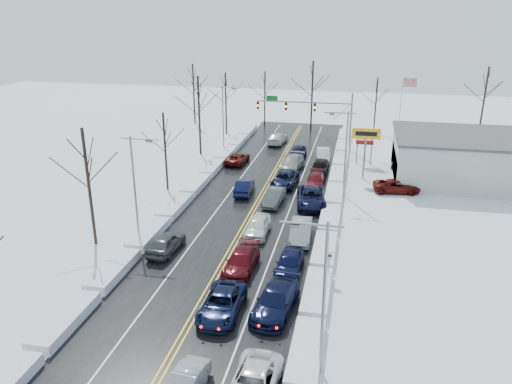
% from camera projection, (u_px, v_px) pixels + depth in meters
% --- Properties ---
extents(ground, '(160.00, 160.00, 0.00)m').
position_uv_depth(ground, '(244.00, 226.00, 45.57)').
color(ground, silver).
rests_on(ground, ground).
extents(road_surface, '(14.00, 84.00, 0.01)m').
position_uv_depth(road_surface, '(249.00, 218.00, 47.40)').
color(road_surface, black).
rests_on(road_surface, ground).
extents(snow_bank_left, '(1.77, 72.00, 0.72)m').
position_uv_depth(snow_bank_left, '(173.00, 212.00, 48.86)').
color(snow_bank_left, silver).
rests_on(snow_bank_left, ground).
extents(snow_bank_right, '(1.77, 72.00, 0.72)m').
position_uv_depth(snow_bank_right, '(329.00, 225.00, 45.93)').
color(snow_bank_right, silver).
rests_on(snow_bank_right, ground).
extents(traffic_signal_mast, '(13.28, 0.39, 8.00)m').
position_uv_depth(traffic_signal_mast, '(314.00, 110.00, 68.66)').
color(traffic_signal_mast, slate).
rests_on(traffic_signal_mast, ground).
extents(tires_plus_sign, '(3.20, 0.34, 6.00)m').
position_uv_depth(tires_plus_sign, '(366.00, 137.00, 56.47)').
color(tires_plus_sign, slate).
rests_on(tires_plus_sign, ground).
extents(used_vehicles_sign, '(2.20, 0.22, 4.65)m').
position_uv_depth(used_vehicles_sign, '(365.00, 139.00, 62.56)').
color(used_vehicles_sign, slate).
rests_on(used_vehicles_sign, ground).
extents(speed_limit_sign, '(0.55, 0.09, 2.35)m').
position_uv_depth(speed_limit_sign, '(329.00, 260.00, 36.08)').
color(speed_limit_sign, slate).
rests_on(speed_limit_sign, ground).
extents(flagpole, '(1.87, 1.20, 10.00)m').
position_uv_depth(flagpole, '(402.00, 107.00, 68.09)').
color(flagpole, silver).
rests_on(flagpole, ground).
extents(dealership_building, '(20.40, 12.40, 5.30)m').
position_uv_depth(dealership_building, '(486.00, 159.00, 56.53)').
color(dealership_building, beige).
rests_on(dealership_building, ground).
extents(streetlight_se, '(3.20, 0.25, 9.00)m').
position_uv_depth(streetlight_se, '(321.00, 288.00, 25.61)').
color(streetlight_se, slate).
rests_on(streetlight_se, ground).
extents(streetlight_ne, '(3.20, 0.25, 9.00)m').
position_uv_depth(streetlight_ne, '(344.00, 147.00, 51.28)').
color(streetlight_ne, slate).
rests_on(streetlight_ne, ground).
extents(streetlight_sw, '(3.20, 0.25, 9.00)m').
position_uv_depth(streetlight_sw, '(136.00, 179.00, 41.64)').
color(streetlight_sw, slate).
rests_on(streetlight_sw, ground).
extents(streetlight_nw, '(3.20, 0.25, 9.00)m').
position_uv_depth(streetlight_nw, '(224.00, 113.00, 67.32)').
color(streetlight_nw, slate).
rests_on(streetlight_nw, ground).
extents(tree_left_b, '(4.00, 4.00, 10.00)m').
position_uv_depth(tree_left_b, '(86.00, 165.00, 39.84)').
color(tree_left_b, '#2D231C').
rests_on(tree_left_b, ground).
extents(tree_left_c, '(3.40, 3.40, 8.50)m').
position_uv_depth(tree_left_c, '(164.00, 136.00, 52.85)').
color(tree_left_c, '#2D231C').
rests_on(tree_left_c, ground).
extents(tree_left_d, '(4.20, 4.20, 10.50)m').
position_uv_depth(tree_left_d, '(199.00, 100.00, 65.34)').
color(tree_left_d, '#2D231C').
rests_on(tree_left_d, ground).
extents(tree_left_e, '(3.80, 3.80, 9.50)m').
position_uv_depth(tree_left_e, '(226.00, 91.00, 76.51)').
color(tree_left_e, '#2D231C').
rests_on(tree_left_e, ground).
extents(tree_far_a, '(4.00, 4.00, 10.00)m').
position_uv_depth(tree_far_a, '(193.00, 82.00, 83.28)').
color(tree_far_a, '#2D231C').
rests_on(tree_far_a, ground).
extents(tree_far_b, '(3.60, 3.60, 9.00)m').
position_uv_depth(tree_far_b, '(265.00, 88.00, 82.13)').
color(tree_far_b, '#2D231C').
rests_on(tree_far_b, ground).
extents(tree_far_c, '(4.40, 4.40, 11.00)m').
position_uv_depth(tree_far_c, '(312.00, 82.00, 78.27)').
color(tree_far_c, '#2D231C').
rests_on(tree_far_c, ground).
extents(tree_far_d, '(3.40, 3.40, 8.50)m').
position_uv_depth(tree_far_d, '(377.00, 94.00, 78.32)').
color(tree_far_d, '#2D231C').
rests_on(tree_far_d, ground).
extents(tree_far_e, '(4.20, 4.20, 10.50)m').
position_uv_depth(tree_far_e, '(486.00, 88.00, 75.21)').
color(tree_far_e, '#2D231C').
rests_on(tree_far_e, ground).
extents(queued_car_2, '(2.52, 5.38, 1.49)m').
position_uv_depth(queued_car_2, '(222.00, 313.00, 32.63)').
color(queued_car_2, black).
rests_on(queued_car_2, ground).
extents(queued_car_3, '(2.30, 5.21, 1.49)m').
position_uv_depth(queued_car_3, '(241.00, 270.00, 38.00)').
color(queued_car_3, '#450910').
rests_on(queued_car_3, ground).
extents(queued_car_4, '(1.87, 4.60, 1.56)m').
position_uv_depth(queued_car_4, '(258.00, 234.00, 44.02)').
color(queued_car_4, white).
rests_on(queued_car_4, ground).
extents(queued_car_5, '(1.87, 4.66, 1.51)m').
position_uv_depth(queued_car_5, '(274.00, 204.00, 50.81)').
color(queued_car_5, '#474A4C').
rests_on(queued_car_5, ground).
extents(queued_car_6, '(2.85, 5.57, 1.51)m').
position_uv_depth(queued_car_6, '(285.00, 185.00, 55.99)').
color(queued_car_6, black).
rests_on(queued_car_6, ground).
extents(queued_car_7, '(2.92, 5.86, 1.64)m').
position_uv_depth(queued_car_7, '(292.00, 169.00, 61.62)').
color(queued_car_7, gray).
rests_on(queued_car_7, ground).
extents(queued_car_8, '(2.38, 4.96, 1.63)m').
position_uv_depth(queued_car_8, '(297.00, 158.00, 66.13)').
color(queued_car_8, black).
rests_on(queued_car_8, ground).
extents(queued_car_11, '(2.97, 5.90, 1.64)m').
position_uv_depth(queued_car_11, '(275.00, 311.00, 32.87)').
color(queued_car_11, black).
rests_on(queued_car_11, ground).
extents(queued_car_12, '(1.97, 4.65, 1.57)m').
position_uv_depth(queued_car_12, '(289.00, 272.00, 37.78)').
color(queued_car_12, black).
rests_on(queued_car_12, ground).
extents(queued_car_13, '(1.96, 5.00, 1.62)m').
position_uv_depth(queued_car_13, '(301.00, 239.00, 43.04)').
color(queued_car_13, gray).
rests_on(queued_car_13, ground).
extents(queued_car_14, '(3.62, 6.42, 1.69)m').
position_uv_depth(queued_car_14, '(311.00, 205.00, 50.46)').
color(queued_car_14, black).
rests_on(queued_car_14, ground).
extents(queued_car_15, '(1.94, 4.72, 1.37)m').
position_uv_depth(queued_car_15, '(315.00, 186.00, 55.82)').
color(queued_car_15, '#510A12').
rests_on(queued_car_15, ground).
extents(queued_car_16, '(1.99, 4.81, 1.63)m').
position_uv_depth(queued_car_16, '(320.00, 173.00, 60.15)').
color(queued_car_16, black).
rests_on(queued_car_16, ground).
extents(queued_car_17, '(2.15, 4.84, 1.55)m').
position_uv_depth(queued_car_17, '(323.00, 160.00, 65.21)').
color(queued_car_17, silver).
rests_on(queued_car_17, ground).
extents(oncoming_car_0, '(1.93, 4.77, 1.54)m').
position_uv_depth(oncoming_car_0, '(244.00, 193.00, 53.66)').
color(oncoming_car_0, black).
rests_on(oncoming_car_0, ground).
extents(oncoming_car_1, '(2.60, 5.00, 1.34)m').
position_uv_depth(oncoming_car_1, '(238.00, 163.00, 63.94)').
color(oncoming_car_1, '#490D09').
rests_on(oncoming_car_1, ground).
extents(oncoming_car_2, '(2.60, 5.59, 1.58)m').
position_uv_depth(oncoming_car_2, '(277.00, 143.00, 73.31)').
color(oncoming_car_2, silver).
rests_on(oncoming_car_2, ground).
extents(oncoming_car_3, '(2.18, 4.81, 1.60)m').
position_uv_depth(oncoming_car_3, '(167.00, 251.00, 40.94)').
color(oncoming_car_3, '#404346').
rests_on(oncoming_car_3, ground).
extents(parked_car_0, '(5.26, 2.87, 1.40)m').
position_uv_depth(parked_car_0, '(396.00, 192.00, 53.95)').
color(parked_car_0, '#4A0D09').
rests_on(parked_car_0, ground).
extents(parked_car_1, '(2.58, 5.57, 1.57)m').
position_uv_depth(parked_car_1, '(422.00, 183.00, 56.65)').
color(parked_car_1, '#393B3D').
rests_on(parked_car_1, ground).
extents(parked_car_2, '(2.33, 4.76, 1.56)m').
position_uv_depth(parked_car_2, '(399.00, 167.00, 62.58)').
color(parked_car_2, black).
rests_on(parked_car_2, ground).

